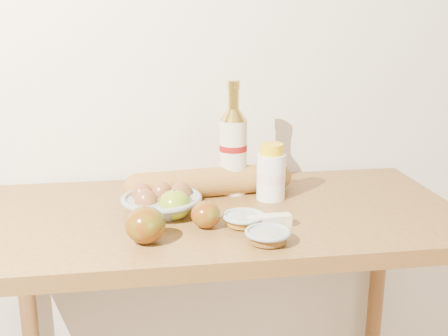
{
  "coord_description": "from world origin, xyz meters",
  "views": [
    {
      "loc": [
        -0.2,
        -0.13,
        1.4
      ],
      "look_at": [
        0.0,
        1.15,
        1.02
      ],
      "focal_mm": 45.0,
      "sensor_mm": 36.0,
      "label": 1
    }
  ],
  "objects": [
    {
      "name": "sugar_bowl",
      "position": [
        0.07,
        0.97,
        0.92
      ],
      "size": [
        0.11,
        0.11,
        0.03
      ],
      "rotation": [
        0.0,
        0.0,
        -0.12
      ],
      "color": "gray",
      "rests_on": "table"
    },
    {
      "name": "apple_yellowgreen",
      "position": [
        -0.12,
        1.14,
        0.94
      ],
      "size": [
        0.09,
        0.09,
        0.07
      ],
      "rotation": [
        0.0,
        0.0,
        -0.19
      ],
      "color": "#9D951F",
      "rests_on": "table"
    },
    {
      "name": "syrup_bowl",
      "position": [
        0.03,
        1.07,
        0.92
      ],
      "size": [
        0.11,
        0.11,
        0.03
      ],
      "rotation": [
        0.0,
        0.0,
        0.08
      ],
      "color": "#97A4A0",
      "rests_on": "table"
    },
    {
      "name": "apple_redgreen_right",
      "position": [
        -0.05,
        1.07,
        0.93
      ],
      "size": [
        0.09,
        0.09,
        0.06
      ],
      "rotation": [
        0.0,
        0.0,
        -0.3
      ],
      "color": "#8E0709",
      "rests_on": "table"
    },
    {
      "name": "apple_redgreen_front",
      "position": [
        -0.19,
        1.01,
        0.94
      ],
      "size": [
        0.1,
        0.1,
        0.08
      ],
      "rotation": [
        0.0,
        0.0,
        -0.09
      ],
      "color": "maroon",
      "rests_on": "table"
    },
    {
      "name": "butter_stick",
      "position": [
        0.09,
        1.05,
        0.91
      ],
      "size": [
        0.1,
        0.04,
        0.03
      ],
      "rotation": [
        0.0,
        0.0,
        0.11
      ],
      "color": "beige",
      "rests_on": "table"
    },
    {
      "name": "bourbon_bottle",
      "position": [
        0.05,
        1.32,
        1.03
      ],
      "size": [
        0.08,
        0.08,
        0.31
      ],
      "rotation": [
        0.0,
        0.0,
        0.1
      ],
      "color": "beige",
      "rests_on": "table"
    },
    {
      "name": "table",
      "position": [
        0.0,
        1.18,
        0.78
      ],
      "size": [
        1.2,
        0.6,
        0.9
      ],
      "color": "olive",
      "rests_on": "ground"
    },
    {
      "name": "cream_bottle",
      "position": [
        0.14,
        1.25,
        0.97
      ],
      "size": [
        0.08,
        0.08,
        0.15
      ],
      "rotation": [
        0.0,
        0.0,
        0.11
      ],
      "color": "white",
      "rests_on": "table"
    },
    {
      "name": "baguette",
      "position": [
        -0.02,
        1.3,
        0.94
      ],
      "size": [
        0.47,
        0.13,
        0.08
      ],
      "rotation": [
        0.0,
        0.0,
        0.12
      ],
      "color": "#B07E35",
      "rests_on": "table"
    },
    {
      "name": "back_wall",
      "position": [
        0.0,
        1.51,
        1.3
      ],
      "size": [
        3.5,
        0.02,
        2.6
      ],
      "primitive_type": "cube",
      "color": "beige",
      "rests_on": "ground"
    },
    {
      "name": "egg_bowl",
      "position": [
        -0.15,
        1.19,
        0.93
      ],
      "size": [
        0.21,
        0.21,
        0.07
      ],
      "rotation": [
        0.0,
        0.0,
        -0.04
      ],
      "color": "gray",
      "rests_on": "table"
    }
  ]
}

